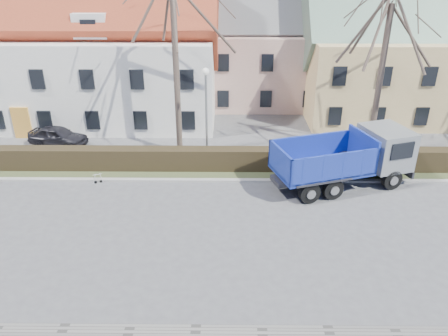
{
  "coord_description": "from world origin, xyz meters",
  "views": [
    {
      "loc": [
        1.05,
        -16.96,
        11.32
      ],
      "look_at": [
        0.86,
        3.0,
        1.6
      ],
      "focal_mm": 35.0,
      "sensor_mm": 36.0,
      "label": 1
    }
  ],
  "objects_px": {
    "dump_truck": "(338,160)",
    "streetlight": "(206,117)",
    "cart_frame": "(94,179)",
    "parked_car_a": "(58,136)"
  },
  "relations": [
    {
      "from": "cart_frame",
      "to": "parked_car_a",
      "type": "height_order",
      "value": "parked_car_a"
    },
    {
      "from": "dump_truck",
      "to": "cart_frame",
      "type": "xyz_separation_m",
      "value": [
        -13.23,
        0.13,
        -1.25
      ]
    },
    {
      "from": "streetlight",
      "to": "cart_frame",
      "type": "xyz_separation_m",
      "value": [
        -6.1,
        -2.75,
        -2.62
      ]
    },
    {
      "from": "streetlight",
      "to": "parked_car_a",
      "type": "relative_size",
      "value": 1.52
    },
    {
      "from": "dump_truck",
      "to": "streetlight",
      "type": "relative_size",
      "value": 1.33
    },
    {
      "from": "dump_truck",
      "to": "streetlight",
      "type": "distance_m",
      "value": 7.81
    },
    {
      "from": "cart_frame",
      "to": "parked_car_a",
      "type": "distance_m",
      "value": 6.65
    },
    {
      "from": "streetlight",
      "to": "dump_truck",
      "type": "bearing_deg",
      "value": -21.97
    },
    {
      "from": "dump_truck",
      "to": "cart_frame",
      "type": "distance_m",
      "value": 13.29
    },
    {
      "from": "dump_truck",
      "to": "streetlight",
      "type": "bearing_deg",
      "value": 140.03
    }
  ]
}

